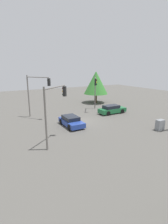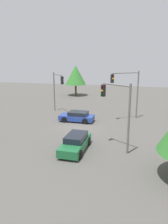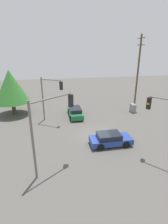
{
  "view_description": "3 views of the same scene",
  "coord_description": "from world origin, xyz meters",
  "px_view_note": "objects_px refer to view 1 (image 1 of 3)",
  "views": [
    {
      "loc": [
        11.16,
        20.29,
        7.42
      ],
      "look_at": [
        0.09,
        0.6,
        1.61
      ],
      "focal_mm": 28.0,
      "sensor_mm": 36.0,
      "label": 1
    },
    {
      "loc": [
        -23.55,
        -7.1,
        7.86
      ],
      "look_at": [
        -2.23,
        -1.4,
        2.38
      ],
      "focal_mm": 35.0,
      "sensor_mm": 36.0,
      "label": 2
    },
    {
      "loc": [
        17.2,
        -4.99,
        9.56
      ],
      "look_at": [
        -2.0,
        -1.34,
        2.29
      ],
      "focal_mm": 28.0,
      "sensor_mm": 36.0,
      "label": 3
    }
  ],
  "objects_px": {
    "traffic_signal_main": "(54,104)",
    "electrical_cabinet": "(160,125)",
    "traffic_signal_aux": "(95,87)",
    "sedan_green": "(112,109)",
    "sedan_blue": "(71,121)",
    "traffic_signal_cross": "(36,89)"
  },
  "relations": [
    {
      "from": "traffic_signal_main",
      "to": "traffic_signal_aux",
      "type": "relative_size",
      "value": 0.98
    },
    {
      "from": "traffic_signal_main",
      "to": "traffic_signal_cross",
      "type": "xyz_separation_m",
      "value": [
        -0.9,
        -9.98,
        0.3
      ]
    },
    {
      "from": "sedan_blue",
      "to": "traffic_signal_aux",
      "type": "bearing_deg",
      "value": -141.86
    },
    {
      "from": "traffic_signal_main",
      "to": "electrical_cabinet",
      "type": "height_order",
      "value": "traffic_signal_main"
    },
    {
      "from": "traffic_signal_aux",
      "to": "electrical_cabinet",
      "type": "xyz_separation_m",
      "value": [
        -1.27,
        12.51,
        -3.38
      ]
    },
    {
      "from": "sedan_green",
      "to": "traffic_signal_aux",
      "type": "xyz_separation_m",
      "value": [
        1.12,
        -3.41,
        3.34
      ]
    },
    {
      "from": "sedan_blue",
      "to": "traffic_signal_aux",
      "type": "xyz_separation_m",
      "value": [
        -7.45,
        -5.85,
        3.39
      ]
    },
    {
      "from": "sedan_blue",
      "to": "electrical_cabinet",
      "type": "bearing_deg",
      "value": 142.6
    },
    {
      "from": "sedan_green",
      "to": "electrical_cabinet",
      "type": "height_order",
      "value": "sedan_green"
    },
    {
      "from": "sedan_blue",
      "to": "traffic_signal_aux",
      "type": "relative_size",
      "value": 0.73
    },
    {
      "from": "sedan_green",
      "to": "traffic_signal_main",
      "type": "relative_size",
      "value": 0.8
    },
    {
      "from": "sedan_green",
      "to": "traffic_signal_cross",
      "type": "xyz_separation_m",
      "value": [
        11.28,
        -3.52,
        3.63
      ]
    },
    {
      "from": "sedan_blue",
      "to": "traffic_signal_aux",
      "type": "height_order",
      "value": "traffic_signal_aux"
    },
    {
      "from": "sedan_blue",
      "to": "sedan_green",
      "type": "bearing_deg",
      "value": -164.09
    },
    {
      "from": "sedan_blue",
      "to": "traffic_signal_cross",
      "type": "xyz_separation_m",
      "value": [
        2.71,
        -5.97,
        3.68
      ]
    },
    {
      "from": "traffic_signal_cross",
      "to": "traffic_signal_aux",
      "type": "distance_m",
      "value": 10.16
    },
    {
      "from": "traffic_signal_aux",
      "to": "traffic_signal_main",
      "type": "bearing_deg",
      "value": -15.61
    },
    {
      "from": "sedan_blue",
      "to": "traffic_signal_cross",
      "type": "bearing_deg",
      "value": -65.56
    },
    {
      "from": "electrical_cabinet",
      "to": "traffic_signal_main",
      "type": "bearing_deg",
      "value": -12.12
    },
    {
      "from": "electrical_cabinet",
      "to": "sedan_green",
      "type": "bearing_deg",
      "value": -89.05
    },
    {
      "from": "traffic_signal_aux",
      "to": "electrical_cabinet",
      "type": "bearing_deg",
      "value": 38.46
    },
    {
      "from": "traffic_signal_main",
      "to": "sedan_blue",
      "type": "bearing_deg",
      "value": 8.56
    }
  ]
}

